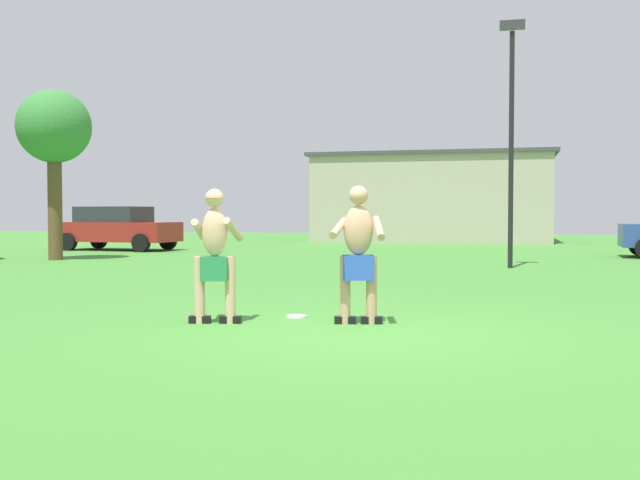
# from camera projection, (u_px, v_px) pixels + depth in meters

# --- Properties ---
(ground_plane) EXTENTS (80.00, 80.00, 0.00)m
(ground_plane) POSITION_uv_depth(u_px,v_px,m) (359.00, 332.00, 8.28)
(ground_plane) COLOR #428433
(player_with_cap) EXTENTS (0.66, 0.65, 1.65)m
(player_with_cap) POSITION_uv_depth(u_px,v_px,m) (215.00, 250.00, 8.95)
(player_with_cap) COLOR black
(player_with_cap) RESTS_ON ground_plane
(player_in_blue) EXTENTS (0.67, 0.68, 1.68)m
(player_in_blue) POSITION_uv_depth(u_px,v_px,m) (358.00, 251.00, 8.90)
(player_in_blue) COLOR black
(player_in_blue) RESTS_ON ground_plane
(frisbee) EXTENTS (0.27, 0.27, 0.03)m
(frisbee) POSITION_uv_depth(u_px,v_px,m) (296.00, 316.00, 9.48)
(frisbee) COLOR white
(frisbee) RESTS_ON ground_plane
(car_red_mid_lot) EXTENTS (4.43, 2.30, 1.58)m
(car_red_mid_lot) POSITION_uv_depth(u_px,v_px,m) (117.00, 227.00, 26.68)
(car_red_mid_lot) COLOR maroon
(car_red_mid_lot) RESTS_ON ground_plane
(lamp_post) EXTENTS (0.60, 0.24, 6.00)m
(lamp_post) POSITION_uv_depth(u_px,v_px,m) (511.00, 118.00, 17.86)
(lamp_post) COLOR black
(lamp_post) RESTS_ON ground_plane
(outbuilding_behind_lot) EXTENTS (11.22, 7.09, 4.14)m
(outbuilding_behind_lot) POSITION_uv_depth(u_px,v_px,m) (434.00, 198.00, 35.83)
(outbuilding_behind_lot) COLOR #B2A893
(outbuilding_behind_lot) RESTS_ON ground_plane
(tree_behind_players) EXTENTS (2.09, 2.09, 4.87)m
(tree_behind_players) POSITION_uv_depth(u_px,v_px,m) (54.00, 130.00, 21.00)
(tree_behind_players) COLOR brown
(tree_behind_players) RESTS_ON ground_plane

